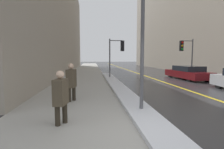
{
  "coord_description": "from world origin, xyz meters",
  "views": [
    {
      "loc": [
        -1.28,
        -3.66,
        1.78
      ],
      "look_at": [
        -0.4,
        4.0,
        1.05
      ],
      "focal_mm": 28.0,
      "sensor_mm": 36.0,
      "label": 1
    }
  ],
  "objects_px": {
    "traffic_light_near": "(118,50)",
    "pedestrian_in_glasses": "(71,80)",
    "lamp_post": "(142,34)",
    "parked_car_maroon": "(187,73)",
    "pedestrian_nearside": "(61,95)",
    "traffic_light_far": "(186,50)"
  },
  "relations": [
    {
      "from": "pedestrian_nearside",
      "to": "parked_car_maroon",
      "type": "distance_m",
      "value": 12.8
    },
    {
      "from": "traffic_light_near",
      "to": "parked_car_maroon",
      "type": "height_order",
      "value": "traffic_light_near"
    },
    {
      "from": "traffic_light_far",
      "to": "pedestrian_nearside",
      "type": "relative_size",
      "value": 2.37
    },
    {
      "from": "traffic_light_near",
      "to": "pedestrian_in_glasses",
      "type": "xyz_separation_m",
      "value": [
        -3.07,
        -7.83,
        -1.59
      ]
    },
    {
      "from": "traffic_light_near",
      "to": "parked_car_maroon",
      "type": "xyz_separation_m",
      "value": [
        5.8,
        -1.13,
        -1.92
      ]
    },
    {
      "from": "pedestrian_in_glasses",
      "to": "traffic_light_near",
      "type": "bearing_deg",
      "value": 170.29
    },
    {
      "from": "traffic_light_far",
      "to": "pedestrian_in_glasses",
      "type": "xyz_separation_m",
      "value": [
        -9.1,
        -7.56,
        -1.61
      ]
    },
    {
      "from": "pedestrian_nearside",
      "to": "parked_car_maroon",
      "type": "bearing_deg",
      "value": 147.91
    },
    {
      "from": "lamp_post",
      "to": "parked_car_maroon",
      "type": "distance_m",
      "value": 10.8
    },
    {
      "from": "pedestrian_in_glasses",
      "to": "parked_car_maroon",
      "type": "relative_size",
      "value": 0.33
    },
    {
      "from": "traffic_light_near",
      "to": "pedestrian_in_glasses",
      "type": "relative_size",
      "value": 2.19
    },
    {
      "from": "lamp_post",
      "to": "pedestrian_in_glasses",
      "type": "height_order",
      "value": "lamp_post"
    },
    {
      "from": "traffic_light_far",
      "to": "pedestrian_in_glasses",
      "type": "distance_m",
      "value": 11.94
    },
    {
      "from": "pedestrian_nearside",
      "to": "parked_car_maroon",
      "type": "height_order",
      "value": "pedestrian_nearside"
    },
    {
      "from": "lamp_post",
      "to": "pedestrian_in_glasses",
      "type": "distance_m",
      "value": 3.44
    },
    {
      "from": "pedestrian_nearside",
      "to": "pedestrian_in_glasses",
      "type": "bearing_deg",
      "value": -167.96
    },
    {
      "from": "pedestrian_nearside",
      "to": "lamp_post",
      "type": "bearing_deg",
      "value": 119.97
    },
    {
      "from": "pedestrian_nearside",
      "to": "parked_car_maroon",
      "type": "relative_size",
      "value": 0.3
    },
    {
      "from": "lamp_post",
      "to": "pedestrian_in_glasses",
      "type": "xyz_separation_m",
      "value": [
        -2.44,
        1.74,
        -1.68
      ]
    },
    {
      "from": "traffic_light_near",
      "to": "lamp_post",
      "type": "bearing_deg",
      "value": -93.85
    },
    {
      "from": "parked_car_maroon",
      "to": "lamp_post",
      "type": "bearing_deg",
      "value": 140.22
    },
    {
      "from": "parked_car_maroon",
      "to": "traffic_light_near",
      "type": "bearing_deg",
      "value": 76.55
    }
  ]
}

